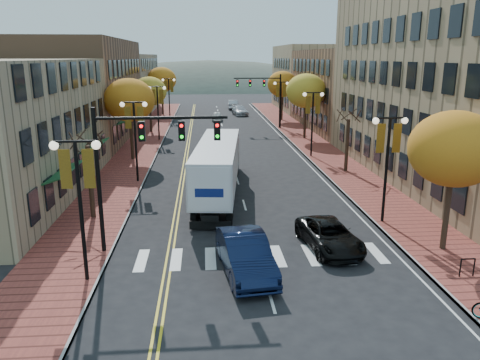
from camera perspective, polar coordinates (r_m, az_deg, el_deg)
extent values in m
plane|color=black|center=(20.66, 3.00, -11.60)|extent=(200.00, 200.00, 0.00)
cube|color=brown|center=(52.05, -11.61, 4.46)|extent=(4.00, 85.00, 0.15)
cube|color=brown|center=(52.91, 8.18, 4.77)|extent=(4.00, 85.00, 0.15)
cube|color=brown|center=(56.36, -19.69, 10.24)|extent=(12.00, 24.00, 11.00)
cube|color=#9E8966|center=(80.77, -15.09, 11.20)|extent=(12.00, 26.00, 9.50)
cube|color=brown|center=(64.02, 14.95, 10.60)|extent=(15.00, 24.00, 10.00)
cube|color=#9E8966|center=(85.05, 10.06, 12.14)|extent=(15.00, 20.00, 11.00)
cylinder|color=#382619|center=(28.00, -17.75, -0.23)|extent=(0.28, 0.28, 4.20)
cylinder|color=#382619|center=(43.33, -13.11, 5.71)|extent=(0.28, 0.28, 4.90)
ellipsoid|color=orange|center=(42.99, -13.33, 9.48)|extent=(4.48, 4.48, 3.81)
cylinder|color=#382619|center=(59.08, -10.86, 8.01)|extent=(0.28, 0.28, 4.55)
ellipsoid|color=yellow|center=(58.84, -10.99, 10.57)|extent=(4.16, 4.16, 3.54)
cylinder|color=#382619|center=(76.89, -9.44, 9.79)|extent=(0.28, 0.28, 5.04)
ellipsoid|color=orange|center=(76.69, -9.53, 11.98)|extent=(4.61, 4.61, 3.92)
cylinder|color=#382619|center=(24.32, 23.99, -2.64)|extent=(0.28, 0.28, 4.55)
ellipsoid|color=orange|center=(23.72, 24.66, 3.48)|extent=(4.16, 4.16, 3.54)
cylinder|color=#382619|center=(38.73, 12.91, 4.15)|extent=(0.28, 0.28, 4.20)
cylinder|color=#382619|center=(53.98, 7.94, 7.69)|extent=(0.28, 0.28, 4.90)
ellipsoid|color=yellow|center=(53.71, 8.05, 10.72)|extent=(4.48, 4.48, 3.81)
cylinder|color=#382619|center=(69.61, 5.13, 9.30)|extent=(0.28, 0.28, 4.76)
ellipsoid|color=orange|center=(69.40, 5.18, 11.58)|extent=(4.35, 4.35, 3.70)
cylinder|color=black|center=(19.99, -18.78, -4.02)|extent=(0.16, 0.16, 6.00)
cylinder|color=black|center=(19.27, -19.52, 4.45)|extent=(1.60, 0.10, 0.10)
sphere|color=#FFF2CC|center=(19.52, -21.75, 3.92)|extent=(0.36, 0.36, 0.36)
sphere|color=#FFF2CC|center=(19.10, -17.16, 4.11)|extent=(0.36, 0.36, 0.36)
cube|color=#C7891A|center=(19.60, -20.51, 1.24)|extent=(0.45, 0.03, 1.60)
cube|color=#C7891A|center=(19.37, -17.95, 1.31)|extent=(0.45, 0.03, 1.60)
cylinder|color=black|center=(35.24, -12.59, 4.37)|extent=(0.16, 0.16, 6.00)
cylinder|color=black|center=(34.84, -12.87, 9.22)|extent=(1.60, 0.10, 0.10)
sphere|color=#FFF2CC|center=(34.98, -14.17, 8.92)|extent=(0.36, 0.36, 0.36)
sphere|color=#FFF2CC|center=(34.75, -11.54, 9.03)|extent=(0.36, 0.36, 0.36)
cube|color=#C7891A|center=(35.03, -13.50, 7.40)|extent=(0.45, 0.03, 1.60)
cube|color=#C7891A|center=(34.90, -12.03, 7.46)|extent=(0.45, 0.03, 1.60)
cylinder|color=black|center=(52.94, -9.95, 7.91)|extent=(0.16, 0.16, 6.00)
cylinder|color=black|center=(52.67, -10.10, 11.15)|extent=(1.60, 0.10, 0.10)
sphere|color=#FFF2CC|center=(52.76, -10.97, 10.95)|extent=(0.36, 0.36, 0.36)
sphere|color=#FFF2CC|center=(52.61, -9.21, 11.02)|extent=(0.36, 0.36, 0.36)
cube|color=#C7891A|center=(52.79, -10.54, 9.94)|extent=(0.45, 0.03, 1.60)
cube|color=#C7891A|center=(52.71, -9.55, 9.98)|extent=(0.45, 0.03, 1.60)
cylinder|color=black|center=(70.78, -8.62, 9.67)|extent=(0.16, 0.16, 6.00)
cylinder|color=black|center=(70.58, -8.72, 12.09)|extent=(1.60, 0.10, 0.10)
sphere|color=#FFF2CC|center=(70.65, -9.37, 11.95)|extent=(0.36, 0.36, 0.36)
sphere|color=#FFF2CC|center=(70.54, -8.05, 11.99)|extent=(0.36, 0.36, 0.36)
cube|color=#C7891A|center=(70.67, -9.05, 11.19)|extent=(0.45, 0.03, 1.60)
cube|color=#C7891A|center=(70.61, -8.31, 11.21)|extent=(0.45, 0.03, 1.60)
cylinder|color=black|center=(27.02, 17.38, 0.91)|extent=(0.16, 0.16, 6.00)
cylinder|color=black|center=(26.50, 17.88, 7.22)|extent=(1.60, 0.10, 0.10)
sphere|color=#FFF2CC|center=(26.23, 16.22, 6.94)|extent=(0.36, 0.36, 0.36)
sphere|color=#FFF2CC|center=(26.83, 19.45, 6.85)|extent=(0.36, 0.36, 0.36)
cube|color=#C7891A|center=(26.49, 16.78, 4.89)|extent=(0.45, 0.03, 1.60)
cube|color=#C7891A|center=(26.82, 18.58, 4.86)|extent=(0.45, 0.03, 1.60)
cylinder|color=black|center=(43.93, 8.79, 6.57)|extent=(0.16, 0.16, 6.00)
cylinder|color=black|center=(43.61, 8.95, 10.47)|extent=(1.60, 0.10, 0.10)
sphere|color=#FFF2CC|center=(43.45, 7.90, 10.30)|extent=(0.36, 0.36, 0.36)
sphere|color=#FFF2CC|center=(43.81, 9.97, 10.25)|extent=(0.36, 0.36, 0.36)
cube|color=#C7891A|center=(43.61, 8.31, 9.05)|extent=(0.45, 0.03, 1.60)
cube|color=#C7891A|center=(43.81, 9.47, 9.03)|extent=(0.45, 0.03, 1.60)
cylinder|color=black|center=(61.47, 4.98, 9.01)|extent=(0.16, 0.16, 6.00)
cylinder|color=black|center=(61.24, 5.04, 11.81)|extent=(1.60, 0.10, 0.10)
sphere|color=#FFF2CC|center=(61.12, 4.29, 11.67)|extent=(0.36, 0.36, 0.36)
sphere|color=#FFF2CC|center=(61.38, 5.79, 11.65)|extent=(0.36, 0.36, 0.36)
cube|color=#C7891A|center=(61.23, 4.60, 10.78)|extent=(0.45, 0.03, 1.60)
cube|color=#C7891A|center=(61.38, 5.44, 10.77)|extent=(0.45, 0.03, 1.60)
cylinder|color=black|center=(22.62, -16.84, -0.38)|extent=(0.20, 0.20, 7.00)
cylinder|color=black|center=(21.59, -9.58, 7.48)|extent=(6.00, 0.14, 0.14)
cube|color=black|center=(21.77, -11.88, 5.83)|extent=(0.30, 0.25, 0.90)
sphere|color=#FF0C0C|center=(21.59, -11.96, 6.43)|extent=(0.16, 0.16, 0.16)
cube|color=black|center=(21.61, -7.12, 5.97)|extent=(0.30, 0.25, 0.90)
sphere|color=#FF0C0C|center=(21.43, -7.16, 6.57)|extent=(0.16, 0.16, 0.16)
cube|color=black|center=(21.59, -2.80, 6.06)|extent=(0.30, 0.25, 0.90)
sphere|color=#FF0C0C|center=(21.42, -2.80, 6.66)|extent=(0.16, 0.16, 0.16)
cylinder|color=black|center=(61.40, 4.90, 9.48)|extent=(0.20, 0.20, 7.00)
cylinder|color=black|center=(60.78, 2.10, 12.30)|extent=(6.00, 0.14, 0.14)
cube|color=black|center=(60.92, 2.96, 11.73)|extent=(0.30, 0.25, 0.90)
sphere|color=#FF0C0C|center=(60.77, 2.98, 11.96)|extent=(0.16, 0.16, 0.16)
cube|color=black|center=(60.72, 1.24, 11.74)|extent=(0.30, 0.25, 0.90)
sphere|color=#FF0C0C|center=(60.57, 1.25, 11.97)|extent=(0.16, 0.16, 0.16)
cube|color=black|center=(60.58, -0.32, 11.73)|extent=(0.30, 0.25, 0.90)
sphere|color=#FF0C0C|center=(60.43, -0.31, 11.96)|extent=(0.16, 0.16, 0.16)
cube|color=black|center=(30.89, -2.73, -0.93)|extent=(2.19, 12.30, 0.33)
cube|color=silver|center=(30.48, -2.77, 2.06)|extent=(3.69, 12.45, 2.64)
cube|color=black|center=(38.03, -1.94, 3.26)|extent=(2.64, 3.06, 2.36)
cylinder|color=black|center=(26.42, -5.62, -4.50)|extent=(0.42, 0.97, 0.94)
cylinder|color=black|center=(26.26, -1.31, -4.56)|extent=(0.42, 0.97, 0.94)
cylinder|color=black|center=(27.49, -5.34, -3.72)|extent=(0.42, 0.97, 0.94)
cylinder|color=black|center=(27.33, -1.20, -3.77)|extent=(0.42, 0.97, 0.94)
cylinder|color=black|center=(37.24, -3.55, 1.28)|extent=(0.42, 0.97, 0.94)
cylinder|color=black|center=(37.12, -0.50, 1.26)|extent=(0.42, 0.97, 0.94)
cylinder|color=black|center=(39.25, -3.30, 1.99)|extent=(0.42, 0.97, 0.94)
cylinder|color=black|center=(39.14, -0.40, 1.97)|extent=(0.42, 0.97, 0.94)
imported|color=black|center=(20.54, 0.65, -9.04)|extent=(2.51, 5.50, 1.75)
imported|color=black|center=(23.51, 10.85, -6.67)|extent=(2.80, 5.10, 1.35)
imported|color=silver|center=(69.42, -2.81, 7.76)|extent=(1.64, 3.81, 1.28)
imported|color=#B0B0B8|center=(75.98, -0.02, 8.46)|extent=(2.65, 5.30, 1.48)
imported|color=#AEAEB6|center=(84.97, -0.85, 9.19)|extent=(1.88, 5.02, 1.64)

